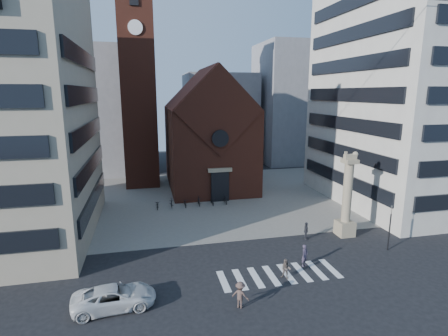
{
  "coord_description": "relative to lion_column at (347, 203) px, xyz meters",
  "views": [
    {
      "loc": [
        -9.4,
        -26.84,
        14.23
      ],
      "look_at": [
        -1.47,
        8.0,
        6.51
      ],
      "focal_mm": 28.0,
      "sensor_mm": 36.0,
      "label": 1
    }
  ],
  "objects": [
    {
      "name": "ground",
      "position": [
        -10.01,
        -3.0,
        -3.46
      ],
      "size": [
        120.0,
        120.0,
        0.0
      ],
      "primitive_type": "plane",
      "color": "black",
      "rests_on": "ground"
    },
    {
      "name": "piazza",
      "position": [
        -10.01,
        16.0,
        -3.43
      ],
      "size": [
        46.0,
        30.0,
        0.05
      ],
      "primitive_type": "cube",
      "color": "gray",
      "rests_on": "ground"
    },
    {
      "name": "zebra_crossing",
      "position": [
        -9.46,
        -6.0,
        -3.45
      ],
      "size": [
        10.2,
        3.2,
        0.01
      ],
      "primitive_type": null,
      "color": "white",
      "rests_on": "ground"
    },
    {
      "name": "church",
      "position": [
        -10.01,
        22.04,
        4.53
      ],
      "size": [
        12.0,
        16.65,
        18.0
      ],
      "color": "maroon",
      "rests_on": "ground"
    },
    {
      "name": "campanile",
      "position": [
        -20.01,
        25.0,
        12.28
      ],
      "size": [
        5.5,
        5.5,
        31.2
      ],
      "color": "maroon",
      "rests_on": "ground"
    },
    {
      "name": "building_right",
      "position": [
        13.99,
        9.0,
        12.54
      ],
      "size": [
        18.0,
        22.0,
        32.0
      ],
      "primitive_type": "cube",
      "color": "beige",
      "rests_on": "ground"
    },
    {
      "name": "bg_block_left",
      "position": [
        -30.01,
        37.0,
        7.54
      ],
      "size": [
        16.0,
        14.0,
        22.0
      ],
      "primitive_type": "cube",
      "color": "gray",
      "rests_on": "ground"
    },
    {
      "name": "bg_block_mid",
      "position": [
        -4.01,
        42.0,
        5.54
      ],
      "size": [
        14.0,
        12.0,
        18.0
      ],
      "primitive_type": "cube",
      "color": "gray",
      "rests_on": "ground"
    },
    {
      "name": "bg_block_right",
      "position": [
        11.99,
        39.0,
        8.54
      ],
      "size": [
        16.0,
        14.0,
        24.0
      ],
      "primitive_type": "cube",
      "color": "gray",
      "rests_on": "ground"
    },
    {
      "name": "lion_column",
      "position": [
        0.0,
        0.0,
        0.0
      ],
      "size": [
        1.63,
        1.6,
        8.68
      ],
      "color": "gray",
      "rests_on": "ground"
    },
    {
      "name": "traffic_light",
      "position": [
        1.99,
        -4.0,
        -1.17
      ],
      "size": [
        0.13,
        0.16,
        4.3
      ],
      "color": "black",
      "rests_on": "ground"
    },
    {
      "name": "white_car",
      "position": [
        -21.92,
        -7.64,
        -2.69
      ],
      "size": [
        5.69,
        2.99,
        1.53
      ],
      "primitive_type": "imported",
      "rotation": [
        0.0,
        0.0,
        1.66
      ],
      "color": "silver",
      "rests_on": "ground"
    },
    {
      "name": "pedestrian_0",
      "position": [
        -6.85,
        -5.07,
        -2.53
      ],
      "size": [
        0.81,
        0.74,
        1.86
      ],
      "primitive_type": "imported",
      "rotation": [
        0.0,
        0.0,
        0.58
      ],
      "color": "#3A3145",
      "rests_on": "ground"
    },
    {
      "name": "pedestrian_1",
      "position": [
        -9.18,
        -6.64,
        -2.65
      ],
      "size": [
        0.99,
        0.97,
        1.61
      ],
      "primitive_type": "imported",
      "rotation": [
        0.0,
        0.0,
        -0.69
      ],
      "color": "#63564F",
      "rests_on": "ground"
    },
    {
      "name": "pedestrian_2",
      "position": [
        -4.32,
        -0.09,
        -2.57
      ],
      "size": [
        0.75,
        1.13,
        1.78
      ],
      "primitive_type": "imported",
      "rotation": [
        0.0,
        0.0,
        1.24
      ],
      "color": "#292B32",
      "rests_on": "ground"
    },
    {
      "name": "pedestrian_3",
      "position": [
        -13.65,
        -9.49,
        -2.53
      ],
      "size": [
        1.38,
        1.26,
        1.86
      ],
      "primitive_type": "imported",
      "rotation": [
        0.0,
        0.0,
        2.52
      ],
      "color": "#4F3B34",
      "rests_on": "ground"
    },
    {
      "name": "scooter_0",
      "position": [
        -18.28,
        12.62,
        -2.9
      ],
      "size": [
        0.67,
        1.92,
        1.01
      ],
      "primitive_type": "imported",
      "rotation": [
        0.0,
        0.0,
        -0.0
      ],
      "color": "black",
      "rests_on": "piazza"
    },
    {
      "name": "scooter_1",
      "position": [
        -16.54,
        12.62,
        -2.85
      ],
      "size": [
        0.53,
        1.86,
        1.12
      ],
      "primitive_type": "imported",
      "rotation": [
        0.0,
        0.0,
        -0.0
      ],
      "color": "black",
      "rests_on": "piazza"
    },
    {
      "name": "scooter_2",
      "position": [
        -14.8,
        12.62,
        -2.9
      ],
      "size": [
        0.67,
        1.92,
        1.01
      ],
      "primitive_type": "imported",
      "rotation": [
        0.0,
        0.0,
        -0.0
      ],
      "color": "black",
      "rests_on": "piazza"
    },
    {
      "name": "scooter_3",
      "position": [
        -13.06,
        12.62,
        -2.85
      ],
      "size": [
        0.53,
        1.86,
        1.12
      ],
      "primitive_type": "imported",
      "rotation": [
        0.0,
        0.0,
        -0.0
      ],
      "color": "black",
      "rests_on": "piazza"
    },
    {
      "name": "scooter_4",
      "position": [
        -11.32,
        12.62,
        -2.9
      ],
      "size": [
        0.67,
        1.92,
        1.01
      ],
      "primitive_type": "imported",
      "rotation": [
        0.0,
        0.0,
        -0.0
      ],
      "color": "black",
      "rests_on": "piazza"
    },
    {
      "name": "scooter_5",
      "position": [
        -9.58,
        12.62,
        -2.85
      ],
      "size": [
        0.53,
        1.86,
        1.12
      ],
      "primitive_type": "imported",
      "rotation": [
        0.0,
        0.0,
        -0.0
      ],
      "color": "black",
      "rests_on": "piazza"
    }
  ]
}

